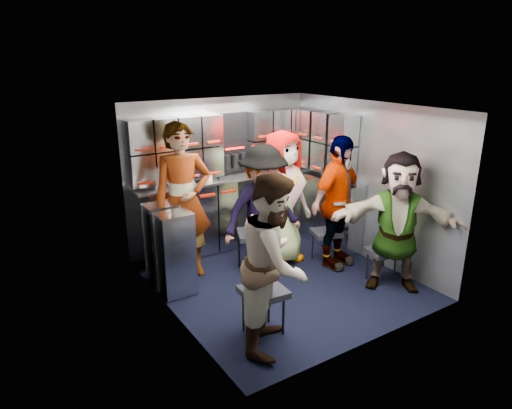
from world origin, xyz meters
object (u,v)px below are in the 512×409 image
attendant_standing (183,202)px  attendant_arc_b (263,212)px  attendant_arc_e (397,222)px  attendant_arc_a (275,262)px  attendant_arc_c (282,198)px  jump_seat_near_left (263,294)px  jump_seat_mid_right (326,234)px  jump_seat_near_right (382,253)px  jump_seat_center (274,226)px  jump_seat_mid_left (255,236)px  attendant_arc_d (337,203)px

attendant_standing → attendant_arc_b: 0.97m
attendant_arc_b → attendant_arc_e: (1.12, -1.12, -0.01)m
attendant_arc_a → attendant_arc_c: 1.86m
jump_seat_near_left → jump_seat_mid_right: bearing=30.6°
jump_seat_near_right → attendant_standing: attendant_standing is taller
jump_seat_center → attendant_standing: 1.35m
jump_seat_near_right → attendant_arc_e: (0.00, -0.18, 0.46)m
jump_seat_mid_left → jump_seat_center: size_ratio=1.09×
jump_seat_center → attendant_arc_a: bearing=-124.6°
jump_seat_center → attendant_arc_d: (0.51, -0.67, 0.42)m
jump_seat_mid_left → jump_seat_near_right: bearing=-45.0°
jump_seat_near_left → jump_seat_near_right: jump_seat_near_left is taller
attendant_arc_c → jump_seat_mid_right: bearing=-41.1°
jump_seat_mid_right → jump_seat_near_left: bearing=-149.4°
jump_seat_center → attendant_arc_a: (-1.14, -1.65, 0.40)m
attendant_standing → jump_seat_mid_right: bearing=-7.6°
jump_seat_near_left → attendant_arc_b: 1.38m
attendant_arc_b → attendant_arc_e: bearing=-43.3°
jump_seat_near_right → attendant_arc_c: 1.42m
attendant_standing → attendant_arc_a: (0.10, -1.79, -0.12)m
jump_seat_mid_left → attendant_arc_d: attendant_arc_d is taller
jump_seat_mid_right → attendant_arc_d: bearing=-90.0°
jump_seat_near_left → attendant_arc_e: size_ratio=0.30×
jump_seat_near_right → attendant_arc_c: attendant_arc_c is taller
jump_seat_mid_left → attendant_arc_d: 1.13m
jump_seat_mid_left → attendant_arc_b: size_ratio=0.33×
attendant_arc_a → attendant_arc_d: attendant_arc_d is taller
jump_seat_center → jump_seat_near_right: 1.48m
jump_seat_near_left → attendant_arc_a: 0.45m
jump_seat_near_left → attendant_arc_d: attendant_arc_d is taller
attendant_arc_d → attendant_arc_e: attendant_arc_d is taller
attendant_arc_c → jump_seat_near_left: bearing=-140.7°
jump_seat_near_right → attendant_arc_b: attendant_arc_b is taller
jump_seat_mid_left → jump_seat_near_left: bearing=-119.1°
jump_seat_mid_left → jump_seat_center: bearing=23.4°
jump_seat_mid_right → jump_seat_near_right: (0.19, -0.81, -0.02)m
jump_seat_near_left → jump_seat_mid_right: size_ratio=1.09×
jump_seat_center → attendant_arc_e: 1.68m
jump_seat_near_left → attendant_arc_c: bearing=48.6°
jump_seat_mid_left → attendant_arc_e: 1.76m
jump_seat_near_right → attendant_arc_d: bearing=106.9°
jump_seat_mid_right → attendant_standing: 1.95m
jump_seat_near_right → attendant_arc_e: bearing=-90.0°
attendant_arc_a → attendant_arc_e: attendant_arc_a is taller
jump_seat_near_left → jump_seat_mid_left: jump_seat_mid_left is taller
jump_seat_center → jump_seat_near_right: size_ratio=1.24×
jump_seat_near_left → attendant_arc_e: attendant_arc_e is taller
attendant_arc_b → attendant_arc_d: (0.93, -0.31, 0.04)m
attendant_standing → attendant_arc_b: bearing=-19.2°
jump_seat_mid_right → attendant_arc_a: bearing=-144.9°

